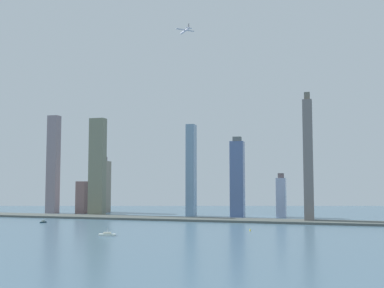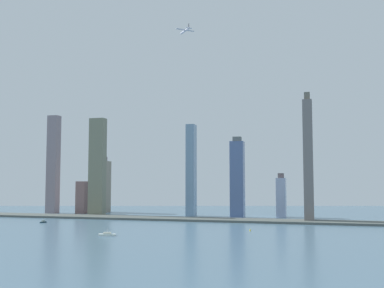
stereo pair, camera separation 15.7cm
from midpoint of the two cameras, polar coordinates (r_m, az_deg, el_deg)
The scene contains 13 objects.
waterfront_pier at distance 646.39m, azimuth 2.22°, elevation -9.32°, with size 858.19×47.80×2.90m, color #4D544F.
skyscraper_0 at distance 824.33m, azimuth -11.23°, elevation -5.09°, with size 27.15×25.90×96.93m.
skyscraper_1 at distance 715.47m, azimuth 10.98°, elevation -6.41°, with size 14.08×22.78×66.40m.
skyscraper_2 at distance 742.60m, azimuth -11.64°, elevation -2.78°, with size 24.25×14.79×153.72m.
skyscraper_3 at distance 822.98m, azimuth -16.80°, elevation -2.39°, with size 18.31×15.28×166.55m.
skyscraper_4 at distance 691.70m, azimuth 5.63°, elevation -4.28°, with size 20.16×17.83×120.76m.
skyscraper_5 at distance 806.74m, azimuth -13.38°, elevation -6.43°, with size 16.78×20.57×53.79m.
skyscraper_6 at distance 639.94m, azimuth 14.18°, elevation -1.84°, with size 12.59×23.13×174.62m.
skyscraper_7 at distance 726.70m, azimuth -0.11°, elevation -3.23°, with size 13.43×18.15×143.87m.
boat_1 at distance 645.38m, azimuth -17.95°, elevation -9.14°, with size 5.33×9.30×3.58m.
boat_2 at distance 479.58m, azimuth -10.47°, elevation -10.96°, with size 17.63×8.95×8.04m.
channel_buoy_0 at distance 519.48m, azimuth 7.20°, elevation -10.49°, with size 1.66×1.66×2.80m, color yellow.
airplane at distance 613.52m, azimuth -0.88°, elevation 13.86°, with size 21.44×22.12×7.41m.
Camera 1 is at (147.46, -209.47, 56.12)m, focal length 43.10 mm.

